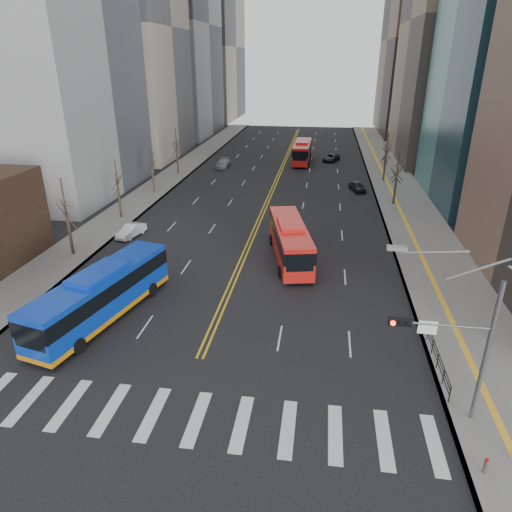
# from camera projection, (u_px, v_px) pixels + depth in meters

# --- Properties ---
(ground) EXTENTS (220.00, 220.00, 0.00)m
(ground) POSITION_uv_depth(u_px,v_px,m) (175.00, 416.00, 23.77)
(ground) COLOR black
(sidewalk_right) EXTENTS (7.00, 130.00, 0.15)m
(sidewalk_right) POSITION_uv_depth(u_px,v_px,m) (400.00, 194.00, 62.19)
(sidewalk_right) COLOR slate
(sidewalk_right) RESTS_ON ground
(sidewalk_left) EXTENTS (5.00, 130.00, 0.15)m
(sidewalk_left) POSITION_uv_depth(u_px,v_px,m) (161.00, 185.00, 66.75)
(sidewalk_left) COLOR slate
(sidewalk_left) RESTS_ON ground
(crosswalk) EXTENTS (26.70, 4.00, 0.01)m
(crosswalk) POSITION_uv_depth(u_px,v_px,m) (175.00, 416.00, 23.76)
(crosswalk) COLOR silver
(crosswalk) RESTS_ON ground
(centerline) EXTENTS (0.55, 100.00, 0.01)m
(centerline) POSITION_uv_depth(u_px,v_px,m) (280.00, 173.00, 73.63)
(centerline) COLOR gold
(centerline) RESTS_ON ground
(office_towers) EXTENTS (83.00, 134.00, 58.00)m
(office_towers) POSITION_uv_depth(u_px,v_px,m) (291.00, 13.00, 76.30)
(office_towers) COLOR gray
(office_towers) RESTS_ON ground
(signal_mast) EXTENTS (5.37, 0.37, 9.39)m
(signal_mast) POSITION_uv_depth(u_px,v_px,m) (458.00, 338.00, 21.79)
(signal_mast) COLOR slate
(signal_mast) RESTS_ON ground
(pedestrian_railing) EXTENTS (0.06, 6.06, 1.02)m
(pedestrian_railing) POSITION_uv_depth(u_px,v_px,m) (438.00, 358.00, 26.96)
(pedestrian_railing) COLOR black
(pedestrian_railing) RESTS_ON sidewalk_right
(bollards) EXTENTS (2.87, 3.17, 0.78)m
(bollards) POSITION_uv_depth(u_px,v_px,m) (510.00, 446.00, 21.21)
(bollards) COLOR slate
(bollards) RESTS_ON sidewalk_right
(street_trees) EXTENTS (35.20, 47.20, 7.60)m
(street_trees) POSITION_uv_depth(u_px,v_px,m) (203.00, 170.00, 54.11)
(street_trees) COLOR #33281F
(street_trees) RESTS_ON ground
(blue_bus) EXTENTS (5.58, 13.13, 3.72)m
(blue_bus) POSITION_uv_depth(u_px,v_px,m) (101.00, 293.00, 32.02)
(blue_bus) COLOR #0C36B6
(blue_bus) RESTS_ON ground
(red_bus_near) EXTENTS (5.07, 11.77, 3.63)m
(red_bus_near) POSITION_uv_depth(u_px,v_px,m) (290.00, 239.00, 41.49)
(red_bus_near) COLOR red
(red_bus_near) RESTS_ON ground
(red_bus_far) EXTENTS (3.08, 11.85, 3.73)m
(red_bus_far) POSITION_uv_depth(u_px,v_px,m) (302.00, 150.00, 80.62)
(red_bus_far) COLOR red
(red_bus_far) RESTS_ON ground
(car_white) EXTENTS (2.18, 4.07, 1.27)m
(car_white) POSITION_uv_depth(u_px,v_px,m) (131.00, 231.00, 47.40)
(car_white) COLOR silver
(car_white) RESTS_ON ground
(car_dark_mid) EXTENTS (2.58, 4.13, 1.31)m
(car_dark_mid) POSITION_uv_depth(u_px,v_px,m) (357.00, 186.00, 63.56)
(car_dark_mid) COLOR black
(car_dark_mid) RESTS_ON ground
(car_silver) EXTENTS (2.03, 4.82, 1.39)m
(car_silver) POSITION_uv_depth(u_px,v_px,m) (223.00, 164.00, 77.12)
(car_silver) COLOR gray
(car_silver) RESTS_ON ground
(car_dark_far) EXTENTS (3.47, 4.95, 1.25)m
(car_dark_far) POSITION_uv_depth(u_px,v_px,m) (331.00, 158.00, 82.04)
(car_dark_far) COLOR black
(car_dark_far) RESTS_ON ground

